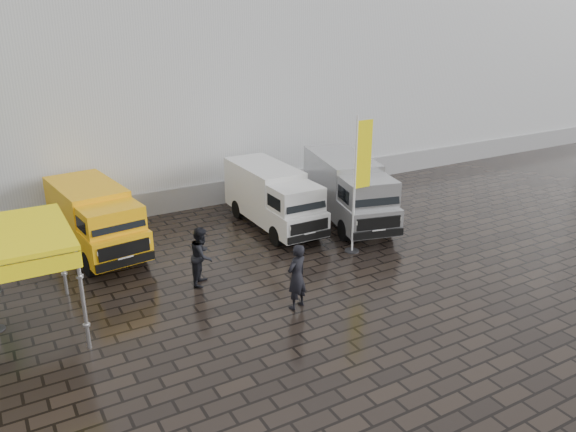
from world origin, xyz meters
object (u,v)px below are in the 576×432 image
at_px(van_silver, 349,192).
at_px(van_white, 273,199).
at_px(van_yellow, 96,221).
at_px(person_front, 297,277).
at_px(person_tent, 202,256).
at_px(wheelie_bin, 336,177).
at_px(flagpole, 359,178).

bearing_deg(van_silver, van_white, 175.88).
bearing_deg(van_yellow, van_white, -14.20).
bearing_deg(person_front, person_tent, -76.89).
relative_size(van_yellow, wheelie_bin, 5.08).
height_order(flagpole, person_front, flagpole).
xyz_separation_m(wheelie_bin, person_front, (-7.45, -8.99, 0.47)).
bearing_deg(wheelie_bin, van_yellow, 172.79).
bearing_deg(van_silver, person_tent, -148.45).
bearing_deg(wheelie_bin, van_silver, -136.78).
bearing_deg(van_silver, van_yellow, -176.73).
xyz_separation_m(van_yellow, wheelie_bin, (11.48, 2.28, -0.66)).
relative_size(van_silver, person_front, 2.99).
distance_m(van_yellow, person_front, 7.83).
bearing_deg(person_tent, van_yellow, 65.68).
bearing_deg(person_front, van_white, -131.75).
bearing_deg(person_tent, van_silver, -36.43).
bearing_deg(person_front, van_silver, -156.16).
distance_m(van_yellow, van_silver, 9.47).
xyz_separation_m(van_yellow, van_white, (6.45, -0.81, -0.01)).
xyz_separation_m(van_white, van_silver, (2.86, -0.93, 0.10)).
relative_size(van_yellow, van_silver, 0.87).
bearing_deg(van_silver, wheelie_bin, 75.51).
bearing_deg(person_front, flagpole, -167.15).
height_order(person_front, person_tent, person_front).
bearing_deg(van_silver, flagpole, -105.40).
relative_size(van_silver, wheelie_bin, 5.82).
height_order(van_silver, person_tent, van_silver).
relative_size(van_yellow, person_front, 2.61).
distance_m(wheelie_bin, person_front, 11.69).
bearing_deg(person_front, van_yellow, -78.49).
relative_size(van_yellow, person_tent, 2.73).
bearing_deg(person_tent, flagpole, -57.09).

